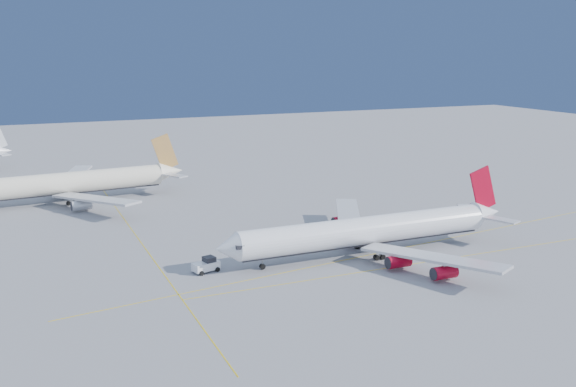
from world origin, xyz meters
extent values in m
plane|color=slate|center=(0.00, 0.00, 0.00)|extent=(500.00, 500.00, 0.00)
cube|color=gold|center=(5.00, -14.00, 0.01)|extent=(90.00, 0.18, 0.02)
cube|color=gold|center=(0.00, -6.00, 0.01)|extent=(118.86, 16.88, 0.02)
cube|color=gold|center=(-40.00, 30.00, 0.01)|extent=(0.18, 140.00, 0.02)
cylinder|color=white|center=(-3.00, -5.77, 4.66)|extent=(50.22, 5.23, 5.20)
cone|color=white|center=(-30.08, -5.78, 4.66)|extent=(4.04, 5.20, 5.20)
cone|color=white|center=(25.24, -5.75, 5.20)|extent=(6.28, 4.94, 4.94)
cube|color=black|center=(-28.38, -5.78, 5.20)|extent=(1.44, 4.94, 0.63)
cube|color=#B7B7BC|center=(1.55, -20.33, 3.23)|extent=(15.56, 25.39, 0.49)
cube|color=#B7B7BC|center=(1.54, 8.80, 3.23)|extent=(15.54, 25.40, 0.49)
cube|color=#A6071E|center=(23.89, -5.75, 10.22)|extent=(6.90, 0.41, 9.49)
cylinder|color=gray|center=(-23.59, -5.78, 1.52)|extent=(0.22, 0.22, 2.06)
cylinder|color=black|center=(-23.59, -5.78, 0.49)|extent=(0.99, 0.63, 0.99)
cylinder|color=gray|center=(-2.11, -9.44, 1.52)|extent=(0.29, 0.29, 2.06)
cylinder|color=black|center=(-2.11, -9.44, 0.49)|extent=(0.99, 0.81, 0.99)
cylinder|color=gray|center=(-2.11, -2.09, 1.52)|extent=(0.29, 0.29, 2.06)
cylinder|color=black|center=(-2.11, -2.09, 0.49)|extent=(0.99, 0.81, 0.99)
cylinder|color=#A6071E|center=(-2.08, -15.65, 1.55)|extent=(4.31, 2.24, 2.24)
cylinder|color=#A6071E|center=(1.73, -23.45, 1.55)|extent=(4.31, 2.24, 2.24)
cylinder|color=#A6071E|center=(-2.09, 4.12, 1.55)|extent=(4.31, 2.24, 2.24)
cylinder|color=#A6071E|center=(1.71, 11.92, 1.55)|extent=(4.31, 2.24, 2.24)
cylinder|color=silver|center=(-50.92, 61.07, 4.88)|extent=(49.56, 9.74, 5.40)
cone|color=silver|center=(-23.08, 63.54, 5.45)|extent=(7.06, 5.70, 5.13)
cube|color=#B7B7BC|center=(-45.05, 46.65, 3.39)|extent=(17.87, 25.24, 0.52)
cube|color=#B7B7BC|center=(-47.68, 76.30, 3.39)|extent=(14.03, 26.53, 0.52)
cube|color=#A9773F|center=(-24.49, 63.42, 10.73)|extent=(7.30, 1.07, 10.03)
cylinder|color=gray|center=(-49.64, 57.33, 1.61)|extent=(0.30, 0.30, 2.18)
cylinder|color=black|center=(-49.64, 57.33, 0.52)|extent=(1.11, 0.94, 1.04)
cylinder|color=gray|center=(-50.32, 64.98, 1.61)|extent=(0.30, 0.30, 2.18)
cylinder|color=black|center=(-50.32, 64.98, 0.52)|extent=(1.11, 0.94, 1.04)
cylinder|color=#B7B7BC|center=(-47.99, 49.05, 1.62)|extent=(4.74, 2.76, 2.37)
cylinder|color=#B7B7BC|center=(-50.15, 73.42, 1.62)|extent=(4.74, 2.76, 2.37)
cone|color=white|center=(-65.27, 119.49, 5.55)|extent=(7.41, 5.99, 5.18)
cube|color=white|center=(-33.02, -3.07, 1.03)|extent=(4.99, 3.36, 1.37)
cube|color=black|center=(-32.35, -2.90, 2.05)|extent=(2.26, 2.34, 1.03)
cylinder|color=black|center=(-34.26, -4.64, 0.40)|extent=(0.87, 0.59, 0.80)
cylinder|color=black|center=(-34.86, -2.32, 0.40)|extent=(0.87, 0.59, 0.80)
cylinder|color=black|center=(-31.17, -3.83, 0.40)|extent=(0.87, 0.59, 0.80)
cylinder|color=black|center=(-31.78, -1.51, 0.40)|extent=(0.87, 0.59, 0.80)
camera|label=1|loc=(-62.01, -105.06, 37.44)|focal=40.00mm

